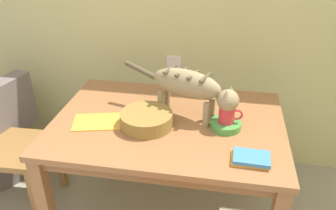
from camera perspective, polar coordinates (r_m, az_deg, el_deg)
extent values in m
cube|color=#D2CC83|center=(2.48, 3.53, 16.88)|extent=(4.93, 0.10, 2.50)
cube|color=white|center=(2.57, 0.99, 6.94)|extent=(0.11, 0.01, 0.11)
cube|color=#9D643B|center=(1.97, 0.00, -3.00)|extent=(1.31, 0.92, 0.03)
cube|color=#905C36|center=(2.00, 0.00, -4.28)|extent=(1.23, 0.84, 0.07)
cube|color=#9D643B|center=(2.07, -19.51, -15.97)|extent=(0.07, 0.07, 0.70)
cube|color=#9D643B|center=(2.65, -11.41, -3.94)|extent=(0.07, 0.07, 0.70)
cube|color=#9D643B|center=(2.52, 15.46, -6.44)|extent=(0.07, 0.07, 0.70)
ellipsoid|color=#9A875D|center=(1.91, 3.05, 3.58)|extent=(0.44, 0.27, 0.16)
cube|color=brown|center=(1.93, 0.34, 5.93)|extent=(0.06, 0.13, 0.01)
cube|color=brown|center=(1.89, 2.26, 5.50)|extent=(0.06, 0.13, 0.01)
cube|color=brown|center=(1.86, 4.24, 5.04)|extent=(0.06, 0.13, 0.01)
cube|color=brown|center=(1.84, 6.27, 4.56)|extent=(0.06, 0.13, 0.01)
cylinder|color=#9A875D|center=(1.95, 7.26, -0.68)|extent=(0.04, 0.04, 0.14)
cylinder|color=#9A875D|center=(1.89, 6.34, -1.63)|extent=(0.04, 0.04, 0.14)
cylinder|color=#9A875D|center=(2.06, -0.16, 1.32)|extent=(0.04, 0.04, 0.14)
cylinder|color=#9A875D|center=(2.00, -1.24, 0.49)|extent=(0.04, 0.04, 0.14)
sphere|color=#9A875D|center=(1.84, 9.93, 0.76)|extent=(0.12, 0.12, 0.12)
cone|color=#9A875D|center=(1.84, 10.44, 2.55)|extent=(0.04, 0.04, 0.05)
cone|color=#9A875D|center=(1.79, 9.68, 1.77)|extent=(0.04, 0.04, 0.05)
cylinder|color=brown|center=(2.04, -4.55, 5.81)|extent=(0.21, 0.11, 0.08)
cylinder|color=#489842|center=(1.91, 9.56, -3.27)|extent=(0.17, 0.17, 0.04)
cylinder|color=red|center=(1.88, 9.72, -1.56)|extent=(0.09, 0.09, 0.09)
torus|color=red|center=(1.88, 11.40, -1.58)|extent=(0.06, 0.01, 0.06)
cube|color=gold|center=(1.98, -11.51, -2.74)|extent=(0.32, 0.25, 0.01)
cube|color=gold|center=(1.70, 13.36, -8.81)|extent=(0.17, 0.12, 0.01)
cube|color=#3E82C3|center=(1.68, 13.71, -8.48)|extent=(0.18, 0.13, 0.02)
cylinder|color=olive|center=(1.89, -3.61, -2.41)|extent=(0.29, 0.29, 0.08)
cylinder|color=#413317|center=(1.89, -3.61, -2.30)|extent=(0.24, 0.24, 0.07)
cube|color=olive|center=(2.44, -24.03, -6.66)|extent=(0.43, 0.43, 0.04)
cube|color=olive|center=(2.61, -17.42, -9.04)|extent=(0.04, 0.04, 0.42)
cube|color=olive|center=(2.37, -21.19, -14.41)|extent=(0.04, 0.04, 0.42)
cube|color=olive|center=(2.79, -24.50, -7.93)|extent=(0.04, 0.04, 0.42)
cube|color=slate|center=(2.63, -26.05, -0.97)|extent=(0.22, 0.55, 0.40)
cube|color=slate|center=(2.99, -25.57, 0.40)|extent=(0.43, 0.18, 0.20)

